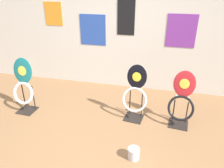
{
  "coord_description": "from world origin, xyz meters",
  "views": [
    {
      "loc": [
        0.69,
        -1.72,
        2.01
      ],
      "look_at": [
        -0.01,
        1.22,
        0.55
      ],
      "focal_mm": 35.0,
      "sensor_mm": 36.0,
      "label": 1
    }
  ],
  "objects": [
    {
      "name": "toilet_seat_display_jazz_black",
      "position": [
        0.36,
        1.2,
        0.41
      ],
      "size": [
        0.41,
        0.31,
        0.88
      ],
      "color": "black",
      "rests_on": "ground_plane"
    },
    {
      "name": "wall_back",
      "position": [
        -0.0,
        2.33,
        1.3
      ],
      "size": [
        8.0,
        0.07,
        2.6
      ],
      "color": "silver",
      "rests_on": "ground_plane"
    },
    {
      "name": "toilet_seat_display_crimson_swirl",
      "position": [
        1.05,
        1.21,
        0.39
      ],
      "size": [
        0.4,
        0.38,
        0.82
      ],
      "color": "black",
      "rests_on": "ground_plane"
    },
    {
      "name": "toilet_seat_display_teal_sax",
      "position": [
        -1.43,
        1.01,
        0.43
      ],
      "size": [
        0.38,
        0.29,
        0.91
      ],
      "color": "black",
      "rests_on": "ground_plane"
    },
    {
      "name": "paint_can",
      "position": [
        0.48,
        0.33,
        0.08
      ],
      "size": [
        0.15,
        0.15,
        0.15
      ],
      "color": "silver",
      "rests_on": "ground_plane"
    }
  ]
}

